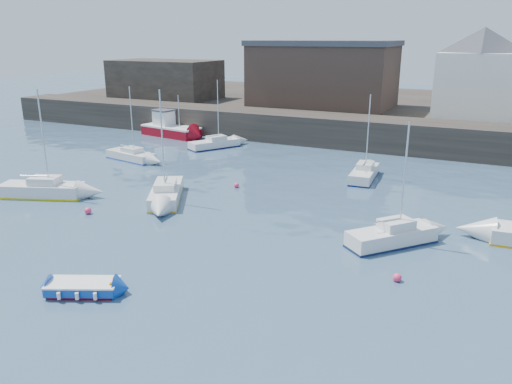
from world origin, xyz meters
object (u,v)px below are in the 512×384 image
at_px(sailboat_e, 131,155).
at_px(sailboat_f, 364,173).
at_px(fishing_boat, 170,128).
at_px(blue_dinghy, 83,287).
at_px(sailboat_a, 43,189).
at_px(buoy_far, 237,187).
at_px(sailboat_h, 215,144).
at_px(buoy_mid, 397,281).
at_px(sailboat_c, 392,236).
at_px(buoy_near, 88,214).
at_px(sailboat_b, 166,193).

relative_size(sailboat_e, sailboat_f, 1.01).
xyz_separation_m(fishing_boat, sailboat_e, (3.58, -11.25, -0.47)).
distance_m(blue_dinghy, sailboat_a, 15.85).
distance_m(fishing_boat, buoy_far, 22.10).
height_order(sailboat_a, buoy_far, sailboat_a).
xyz_separation_m(sailboat_h, buoy_mid, (22.19, -21.49, -0.44)).
relative_size(sailboat_a, sailboat_h, 1.11).
xyz_separation_m(fishing_boat, sailboat_c, (28.99, -20.69, -0.39)).
xyz_separation_m(fishing_boat, sailboat_h, (7.87, -3.41, -0.47)).
bearing_deg(sailboat_c, buoy_mid, -75.67).
xyz_separation_m(sailboat_h, buoy_near, (2.65, -20.66, -0.44)).
height_order(fishing_boat, sailboat_h, sailboat_h).
distance_m(sailboat_a, sailboat_f, 24.11).
distance_m(sailboat_e, buoy_near, 14.58).
relative_size(sailboat_a, sailboat_c, 1.12).
xyz_separation_m(sailboat_e, sailboat_h, (4.29, 7.84, 0.01)).
distance_m(sailboat_a, buoy_mid, 25.10).
height_order(sailboat_b, buoy_mid, sailboat_b).
bearing_deg(fishing_boat, sailboat_b, -55.61).
relative_size(sailboat_a, buoy_near, 16.56).
xyz_separation_m(blue_dinghy, sailboat_b, (-4.51, 12.60, 0.17)).
bearing_deg(sailboat_h, fishing_boat, 156.57).
bearing_deg(sailboat_b, sailboat_f, 45.08).
xyz_separation_m(fishing_boat, buoy_far, (16.37, -14.81, -0.91)).
bearing_deg(sailboat_f, buoy_far, -141.18).
bearing_deg(blue_dinghy, sailboat_c, 45.57).
distance_m(sailboat_c, buoy_far, 13.92).
xyz_separation_m(sailboat_c, sailboat_f, (-4.56, 12.36, -0.05)).
bearing_deg(buoy_mid, sailboat_c, 104.33).
height_order(sailboat_c, buoy_mid, sailboat_c).
relative_size(sailboat_b, sailboat_h, 1.12).
bearing_deg(buoy_near, sailboat_h, 97.32).
xyz_separation_m(sailboat_c, buoy_mid, (1.07, -4.20, -0.51)).
bearing_deg(sailboat_f, buoy_mid, -71.22).
bearing_deg(fishing_boat, sailboat_f, -18.83).
relative_size(blue_dinghy, sailboat_e, 0.50).
xyz_separation_m(blue_dinghy, buoy_mid, (12.23, 7.17, -0.33)).
bearing_deg(sailboat_h, buoy_mid, -44.07).
distance_m(sailboat_f, buoy_near, 21.01).
relative_size(blue_dinghy, sailboat_a, 0.45).
distance_m(sailboat_c, buoy_mid, 4.37).
bearing_deg(sailboat_c, blue_dinghy, -134.43).
height_order(fishing_boat, sailboat_c, sailboat_c).
distance_m(fishing_boat, sailboat_c, 35.61).
bearing_deg(buoy_near, sailboat_c, 10.36).
distance_m(sailboat_h, buoy_near, 20.83).
relative_size(buoy_near, buoy_far, 1.18).
xyz_separation_m(blue_dinghy, sailboat_e, (-14.26, 20.82, 0.11)).
height_order(sailboat_e, buoy_mid, sailboat_e).
relative_size(sailboat_b, sailboat_f, 1.15).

